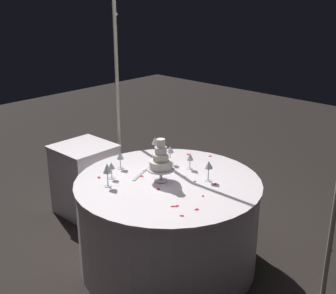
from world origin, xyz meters
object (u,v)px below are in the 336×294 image
Objects in this scene: decorative_arch at (210,70)px; side_table at (85,179)px; cake_knife at (142,173)px; wine_glass_6 at (209,166)px; main_table at (168,223)px; wine_glass_5 at (107,169)px; wine_glass_0 at (155,141)px; wine_glass_2 at (170,151)px; wine_glass_4 at (120,156)px; wine_glass_1 at (190,157)px; tiered_cake at (161,161)px; wine_glass_3 at (111,167)px.

side_table is (-1.23, -0.40, -1.20)m from decorative_arch.
cake_knife is at bearing -116.80° from decorative_arch.
decorative_arch reaches higher than wine_glass_6.
decorative_arch is 1.76m from side_table.
main_table is 7.88× the size of wine_glass_5.
wine_glass_0 is 0.73m from wine_glass_6.
wine_glass_2 is at bearing 172.46° from wine_glass_6.
wine_glass_4 is at bearing -166.49° from cake_knife.
wine_glass_2 reaches higher than side_table.
wine_glass_1 is at bearing 55.99° from cake_knife.
wine_glass_6 reaches higher than main_table.
main_table is at bearing -83.69° from wine_glass_1.
main_table is 0.57m from wine_glass_1.
tiered_cake is 1.86× the size of wine_glass_5.
wine_glass_3 is (-0.36, -0.27, 0.47)m from main_table.
tiered_cake is 0.42m from wine_glass_5.
wine_glass_2 is 0.57m from wine_glass_3.
wine_glass_3 is 0.21m from wine_glass_4.
wine_glass_3 is 0.93× the size of wine_glass_4.
wine_glass_4 reaches higher than wine_glass_1.
decorative_arch is 1.13m from wine_glass_5.
wine_glass_4 is at bearing -12.63° from side_table.
wine_glass_4 is 0.24m from cake_knife.
wine_glass_0 is (0.73, 0.27, 0.51)m from side_table.
wine_glass_0 is at bearing 20.08° from side_table.
wine_glass_6 reaches higher than wine_glass_4.
wine_glass_2 is at bearing -139.02° from decorative_arch.
wine_glass_2 is at bearing 85.46° from cake_knife.
wine_glass_0 reaches higher than wine_glass_6.
wine_glass_5 is at bearing -124.99° from main_table.
tiered_cake is 2.38× the size of wine_glass_4.
tiered_cake reaches higher than wine_glass_1.
decorative_arch is 3.28× the size of side_table.
main_table is 5.28× the size of cake_knife.
wine_glass_3 is (0.13, -0.62, -0.02)m from wine_glass_0.
side_table is 4.32× the size of wine_glass_6.
tiered_cake is (-0.04, -0.04, 0.54)m from main_table.
wine_glass_3 is at bearing -22.40° from side_table.
wine_glass_4 is 0.88× the size of wine_glass_6.
wine_glass_5 is 0.38m from cake_knife.
wine_glass_1 is 0.73m from wine_glass_5.
wine_glass_5 is at bearing -107.23° from decorative_arch.
wine_glass_2 is 0.43m from wine_glass_4.
wine_glass_0 is (-0.45, 0.39, -0.04)m from tiered_cake.
wine_glass_0 is 0.77m from wine_glass_5.
wine_glass_5 reaches higher than side_table.
cake_knife is at bearing 178.68° from tiered_cake.
wine_glass_2 is (-0.24, -0.21, -0.69)m from decorative_arch.
wine_glass_1 is 0.58m from wine_glass_4.
tiered_cake reaches higher than wine_glass_6.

